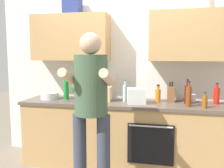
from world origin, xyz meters
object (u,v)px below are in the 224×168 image
(bottle_water, at_px, (125,93))
(bottle_oil, at_px, (102,89))
(bottle_soda, at_px, (66,89))
(potted_herb, at_px, (79,89))
(cup_coffee, at_px, (192,98))
(grocery_bag_produce, at_px, (136,96))
(bottle_vinegar, at_px, (189,96))
(mixing_bowl, at_px, (50,96))
(person_standing, at_px, (91,103))
(knife_block, at_px, (171,94))
(bottle_syrup, at_px, (205,102))
(bottle_wine, at_px, (187,94))
(bottle_hotsauce, at_px, (216,95))
(bottle_juice, at_px, (158,95))
(grocery_bag_bread, at_px, (105,94))

(bottle_water, relative_size, bottle_oil, 0.91)
(bottle_soda, bearing_deg, potted_herb, -29.89)
(cup_coffee, relative_size, grocery_bag_produce, 0.46)
(bottle_vinegar, height_order, potted_herb, bottle_vinegar)
(bottle_soda, xyz_separation_m, mixing_bowl, (-0.24, -0.03, -0.10))
(person_standing, bearing_deg, potted_herb, 118.69)
(person_standing, xyz_separation_m, knife_block, (0.81, 1.00, -0.03))
(bottle_syrup, relative_size, cup_coffee, 1.82)
(bottle_soda, xyz_separation_m, potted_herb, (0.24, -0.14, 0.03))
(bottle_vinegar, bearing_deg, bottle_wine, 91.35)
(bottle_oil, xyz_separation_m, potted_herb, (-0.24, -0.32, 0.04))
(bottle_water, relative_size, bottle_wine, 0.91)
(bottle_hotsauce, xyz_separation_m, potted_herb, (-1.78, -0.22, 0.06))
(bottle_soda, relative_size, grocery_bag_produce, 1.46)
(bottle_soda, bearing_deg, bottle_juice, 3.70)
(bottle_juice, relative_size, potted_herb, 0.79)
(bottle_water, height_order, cup_coffee, bottle_water)
(bottle_wine, distance_m, potted_herb, 1.42)
(bottle_juice, relative_size, mixing_bowl, 0.91)
(bottle_hotsauce, bearing_deg, grocery_bag_produce, -170.05)
(bottle_water, xyz_separation_m, knife_block, (0.61, 0.10, -0.01))
(knife_block, distance_m, grocery_bag_bread, 0.89)
(bottle_hotsauce, bearing_deg, bottle_water, -177.65)
(bottle_soda, height_order, bottle_juice, bottle_soda)
(bottle_water, xyz_separation_m, bottle_hotsauce, (1.18, 0.05, -0.00))
(bottle_vinegar, xyz_separation_m, bottle_water, (-0.82, 0.18, -0.02))
(grocery_bag_produce, bearing_deg, person_standing, -115.67)
(bottle_hotsauce, relative_size, grocery_bag_bread, 1.39)
(bottle_soda, xyz_separation_m, knife_block, (1.45, 0.13, -0.04))
(grocery_bag_produce, bearing_deg, bottle_soda, 174.63)
(bottle_soda, height_order, bottle_oil, bottle_soda)
(grocery_bag_produce, bearing_deg, bottle_hotsauce, 9.95)
(bottle_soda, distance_m, mixing_bowl, 0.26)
(bottle_vinegar, xyz_separation_m, bottle_soda, (-1.66, 0.15, 0.02))
(person_standing, xyz_separation_m, bottle_oil, (-0.16, 1.05, -0.01))
(person_standing, relative_size, bottle_hotsauce, 6.37)
(bottle_syrup, bearing_deg, bottle_water, 166.56)
(bottle_syrup, bearing_deg, bottle_soda, 173.62)
(bottle_juice, xyz_separation_m, bottle_oil, (-0.80, 0.10, 0.04))
(bottle_oil, xyz_separation_m, bottle_wine, (1.18, -0.16, -0.01))
(mixing_bowl, bearing_deg, bottle_juice, 4.34)
(grocery_bag_bread, distance_m, grocery_bag_produce, 0.44)
(knife_block, bearing_deg, bottle_syrup, -41.04)
(bottle_syrup, relative_size, bottle_oil, 0.60)
(person_standing, relative_size, bottle_wine, 5.46)
(bottle_syrup, relative_size, bottle_juice, 0.83)
(bottle_oil, bearing_deg, mixing_bowl, -163.42)
(person_standing, distance_m, bottle_syrup, 1.37)
(bottle_syrup, distance_m, bottle_soda, 1.85)
(bottle_water, distance_m, bottle_syrup, 1.03)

